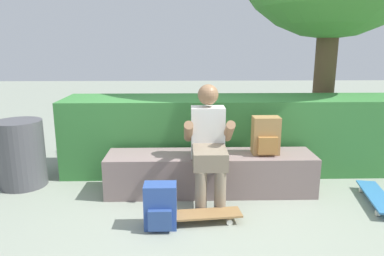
{
  "coord_description": "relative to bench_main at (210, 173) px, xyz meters",
  "views": [
    {
      "loc": [
        -0.29,
        -3.37,
        1.58
      ],
      "look_at": [
        -0.2,
        0.32,
        0.7
      ],
      "focal_mm": 33.57,
      "sensor_mm": 36.0,
      "label": 1
    }
  ],
  "objects": [
    {
      "name": "ground_plane",
      "position": [
        0.0,
        -0.27,
        -0.21
      ],
      "size": [
        24.0,
        24.0,
        0.0
      ],
      "primitive_type": "plane",
      "color": "gray"
    },
    {
      "name": "bench_main",
      "position": [
        0.0,
        0.0,
        0.0
      ],
      "size": [
        2.21,
        0.49,
        0.43
      ],
      "color": "gray",
      "rests_on": "ground"
    },
    {
      "name": "person_skater",
      "position": [
        -0.04,
        -0.22,
        0.42
      ],
      "size": [
        0.49,
        0.62,
        1.18
      ],
      "color": "white",
      "rests_on": "ground"
    },
    {
      "name": "skateboard_near_person",
      "position": [
        -0.17,
        -0.7,
        -0.14
      ],
      "size": [
        0.82,
        0.28,
        0.09
      ],
      "color": "olive",
      "rests_on": "ground"
    },
    {
      "name": "skateboard_beside_bench",
      "position": [
        1.65,
        -0.35,
        -0.14
      ],
      "size": [
        0.35,
        0.82,
        0.09
      ],
      "color": "teal",
      "rests_on": "ground"
    },
    {
      "name": "backpack_on_bench",
      "position": [
        0.58,
        -0.01,
        0.41
      ],
      "size": [
        0.28,
        0.23,
        0.4
      ],
      "color": "#A37A47",
      "rests_on": "bench_main"
    },
    {
      "name": "backpack_on_ground",
      "position": [
        -0.49,
        -0.77,
        -0.02
      ],
      "size": [
        0.28,
        0.23,
        0.4
      ],
      "color": "#2D4C99",
      "rests_on": "ground"
    },
    {
      "name": "hedge_row",
      "position": [
        0.38,
        0.72,
        0.25
      ],
      "size": [
        4.24,
        0.78,
        0.93
      ],
      "color": "#367A38",
      "rests_on": "ground"
    },
    {
      "name": "trash_bin",
      "position": [
        -2.1,
        0.23,
        0.16
      ],
      "size": [
        0.51,
        0.51,
        0.75
      ],
      "color": "#4C4C51",
      "rests_on": "ground"
    }
  ]
}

